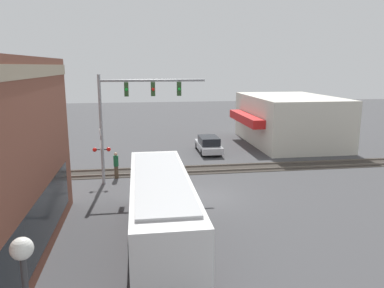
# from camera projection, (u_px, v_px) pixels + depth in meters

# --- Properties ---
(ground_plane) EXTENTS (120.00, 120.00, 0.00)m
(ground_plane) POSITION_uv_depth(u_px,v_px,m) (202.00, 197.00, 22.35)
(ground_plane) COLOR #424244
(shop_building) EXTENTS (12.07, 9.05, 4.75)m
(shop_building) POSITION_uv_depth(u_px,v_px,m) (288.00, 120.00, 37.63)
(shop_building) COLOR beige
(shop_building) RESTS_ON ground
(city_bus) EXTENTS (10.58, 2.59, 3.07)m
(city_bus) POSITION_uv_depth(u_px,v_px,m) (161.00, 207.00, 16.32)
(city_bus) COLOR white
(city_bus) RESTS_ON ground
(traffic_signal_gantry) EXTENTS (0.42, 6.89, 7.19)m
(traffic_signal_gantry) POSITION_uv_depth(u_px,v_px,m) (132.00, 104.00, 24.18)
(traffic_signal_gantry) COLOR gray
(traffic_signal_gantry) RESTS_ON ground
(crossing_signal) EXTENTS (1.41, 1.18, 3.81)m
(crossing_signal) POSITION_uv_depth(u_px,v_px,m) (102.00, 150.00, 24.67)
(crossing_signal) COLOR gray
(crossing_signal) RESTS_ON ground
(rail_track_near) EXTENTS (2.60, 60.00, 0.15)m
(rail_track_near) POSITION_uv_depth(u_px,v_px,m) (188.00, 170.00, 28.16)
(rail_track_near) COLOR #332D28
(rail_track_near) RESTS_ON ground
(parked_car_silver) EXTENTS (4.67, 1.82, 1.48)m
(parked_car_silver) POSITION_uv_depth(u_px,v_px,m) (208.00, 145.00, 33.80)
(parked_car_silver) COLOR #B7B7BC
(parked_car_silver) RESTS_ON ground
(pedestrian_at_crossing) EXTENTS (0.34, 0.34, 1.86)m
(pedestrian_at_crossing) POSITION_uv_depth(u_px,v_px,m) (116.00, 165.00, 25.96)
(pedestrian_at_crossing) COLOR #473828
(pedestrian_at_crossing) RESTS_ON ground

